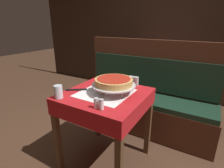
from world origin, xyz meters
TOP-DOWN VIEW (x-y plane):
  - ground_plane at (0.00, 0.00)m, footprint 14.00×14.00m
  - dining_table_front at (0.00, 0.00)m, footprint 0.71×0.71m
  - dining_table_rear at (0.01, 1.55)m, footprint 0.83×0.83m
  - booth_bench at (0.09, 0.79)m, footprint 1.75×0.46m
  - back_wall_panel at (0.00, 2.11)m, footprint 6.00×0.04m
  - pizza_pan_stand at (0.07, 0.03)m, footprint 0.38×0.38m
  - deep_dish_pizza at (0.07, 0.03)m, footprint 0.33×0.33m
  - pizza_server at (-0.21, -0.05)m, footprint 0.27×0.21m
  - water_glass_near at (-0.27, -0.29)m, footprint 0.07×0.07m
  - salt_shaker at (0.11, -0.28)m, footprint 0.04×0.04m
  - pepper_shaker at (0.15, -0.28)m, footprint 0.04×0.04m
  - napkin_holder at (0.13, 0.31)m, footprint 0.10×0.05m
  - condiment_caddy at (0.03, 1.47)m, footprint 0.12×0.12m

SIDE VIEW (x-z plane):
  - ground_plane at x=0.00m, z-range 0.00..0.00m
  - booth_bench at x=0.09m, z-range -0.24..0.91m
  - dining_table_rear at x=0.01m, z-range 0.26..1.01m
  - dining_table_front at x=0.00m, z-range 0.27..1.02m
  - pizza_server at x=-0.21m, z-range 0.75..0.76m
  - salt_shaker at x=0.11m, z-range 0.75..0.83m
  - pepper_shaker at x=0.15m, z-range 0.75..0.83m
  - napkin_holder at x=0.13m, z-range 0.75..0.84m
  - condiment_caddy at x=0.03m, z-range 0.71..0.89m
  - water_glass_near at x=-0.27m, z-range 0.75..0.86m
  - pizza_pan_stand at x=0.07m, z-range 0.78..0.87m
  - deep_dish_pizza at x=0.07m, z-range 0.83..0.89m
  - back_wall_panel at x=0.00m, z-range 0.00..2.40m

